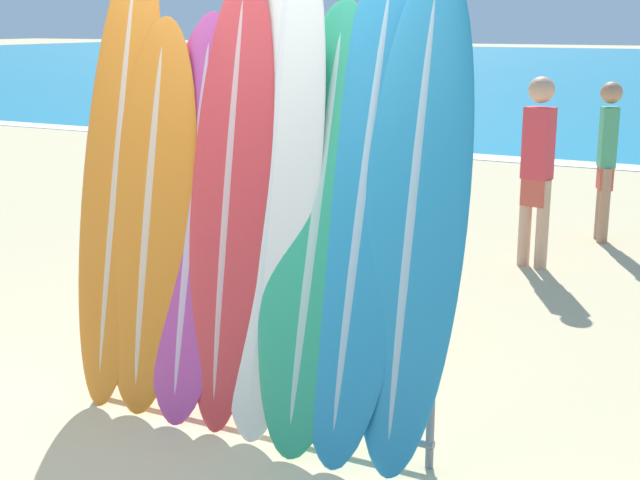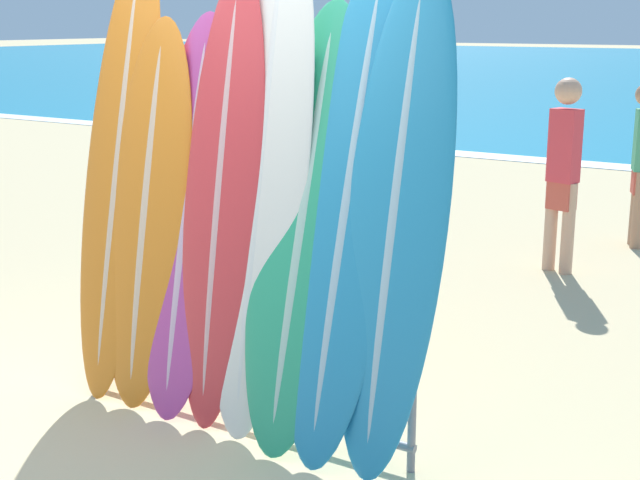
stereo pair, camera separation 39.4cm
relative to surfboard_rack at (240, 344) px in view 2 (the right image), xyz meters
name	(u,v)px [view 2 (the right image)]	position (x,y,z in m)	size (l,w,h in m)	color
ground_plane	(119,456)	(-0.29, -0.63, -0.45)	(160.00, 160.00, 0.00)	#CCB789
surfboard_rack	(240,344)	(0.00, 0.00, 0.00)	(2.06, 0.04, 0.83)	slate
surfboard_slot_0	(119,173)	(-0.87, 0.07, 0.82)	(0.50, 0.62, 2.54)	orange
surfboard_slot_1	(148,215)	(-0.62, 0.02, 0.62)	(0.57, 0.49, 2.13)	orange
surfboard_slot_2	(187,218)	(-0.36, 0.03, 0.63)	(0.55, 0.54, 2.16)	#B23D8E
surfboard_slot_3	(222,201)	(-0.12, 0.03, 0.75)	(0.48, 0.50, 2.39)	red
surfboard_slot_4	(261,184)	(0.11, 0.07, 0.85)	(0.55, 0.58, 2.60)	silver
surfboard_slot_5	(304,228)	(0.38, 0.05, 0.66)	(0.59, 0.70, 2.22)	#289E70
surfboard_slot_6	(349,211)	(0.61, 0.08, 0.77)	(0.55, 0.76, 2.44)	teal
surfboard_slot_7	(396,222)	(0.88, 0.05, 0.75)	(0.53, 0.59, 2.40)	teal
person_near_water	(563,168)	(0.52, 3.83, 0.45)	(0.27, 0.22, 1.65)	tan
person_far_left	(350,189)	(-0.41, 1.87, 0.49)	(0.29, 0.23, 1.72)	#A87A5B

